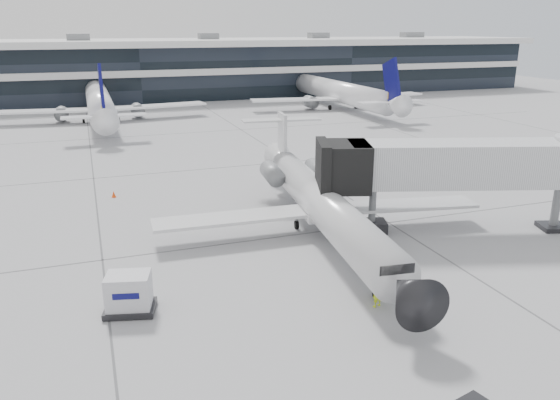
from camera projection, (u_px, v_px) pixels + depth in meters
name	position (u px, v px, depth m)	size (l,w,h in m)	color
ground	(258.00, 240.00, 36.65)	(220.00, 220.00, 0.00)	#969598
terminal	(135.00, 72.00, 108.75)	(170.00, 22.00, 10.00)	black
bg_jet_center	(101.00, 120.00, 83.47)	(32.00, 40.00, 9.60)	white
bg_jet_right	(338.00, 108.00, 96.23)	(32.00, 40.00, 9.60)	white
regional_jet	(321.00, 202.00, 37.27)	(22.87, 28.56, 6.59)	silver
jet_bridge	(482.00, 165.00, 36.93)	(19.97, 9.35, 6.53)	#B5B7BA
ramp_worker	(377.00, 291.00, 27.67)	(0.63, 0.41, 1.72)	#D3F219
cargo_uld	(129.00, 294.00, 27.09)	(2.82, 2.36, 2.00)	black
traffic_cone	(114.00, 194.00, 45.70)	(0.47, 0.47, 0.55)	#F4460C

